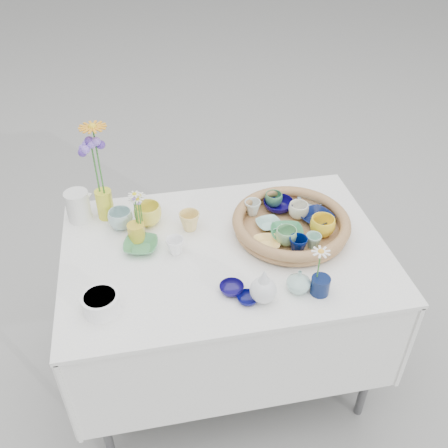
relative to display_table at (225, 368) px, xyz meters
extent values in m
plane|color=gray|center=(0.00, 0.00, 0.00)|extent=(80.00, 80.00, 0.00)
imported|color=#090347|center=(0.27, 0.19, 0.80)|extent=(0.14, 0.14, 0.04)
imported|color=#07113D|center=(0.40, 0.08, 0.80)|extent=(0.17, 0.17, 0.03)
imported|color=yellow|center=(0.39, -0.01, 0.82)|extent=(0.12, 0.12, 0.08)
imported|color=#307D4B|center=(0.25, 0.00, 0.80)|extent=(0.15, 0.15, 0.03)
imported|color=#78B67D|center=(0.23, -0.04, 0.82)|extent=(0.10, 0.10, 0.07)
imported|color=#92C4B6|center=(0.20, 0.08, 0.80)|extent=(0.12, 0.12, 0.02)
imported|color=silver|center=(0.15, 0.18, 0.81)|extent=(0.08, 0.08, 0.06)
imported|color=white|center=(0.33, 0.12, 0.82)|extent=(0.11, 0.11, 0.07)
imported|color=#88A8CA|center=(0.41, 0.20, 0.80)|extent=(0.12, 0.12, 0.03)
imported|color=#000D42|center=(0.26, -0.09, 0.82)|extent=(0.07, 0.07, 0.07)
imported|color=#F8C96A|center=(0.16, -0.04, 0.80)|extent=(0.11, 0.11, 0.02)
imported|color=#8EC0AB|center=(0.33, -0.08, 0.81)|extent=(0.07, 0.07, 0.06)
imported|color=#39774E|center=(0.25, 0.22, 0.81)|extent=(0.08, 0.08, 0.06)
imported|color=#E0D447|center=(-0.28, 0.22, 0.81)|extent=(0.15, 0.15, 0.09)
imported|color=#E6C770|center=(-0.12, 0.15, 0.80)|extent=(0.10, 0.10, 0.08)
imported|color=#469059|center=(-0.32, 0.06, 0.78)|extent=(0.16, 0.16, 0.03)
imported|color=white|center=(-0.19, 0.01, 0.80)|extent=(0.08, 0.08, 0.07)
imported|color=#0F094D|center=(-0.02, -0.23, 0.78)|extent=(0.10, 0.10, 0.03)
imported|color=#9DC0BE|center=(-0.39, 0.21, 0.80)|extent=(0.13, 0.13, 0.08)
imported|color=#050750|center=(0.02, -0.29, 0.78)|extent=(0.09, 0.09, 0.02)
imported|color=#9EC6BD|center=(0.21, -0.27, 0.81)|extent=(0.11, 0.11, 0.09)
cylinder|color=#0A1741|center=(0.28, -0.30, 0.80)|extent=(0.09, 0.09, 0.07)
cylinder|color=yellow|center=(-0.45, 0.30, 0.83)|extent=(0.08, 0.08, 0.13)
cylinder|color=gold|center=(-0.33, 0.12, 0.80)|extent=(0.09, 0.09, 0.07)
camera|label=1|loc=(-0.29, -1.45, 2.03)|focal=40.00mm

